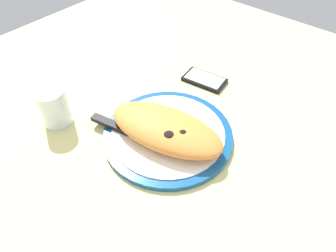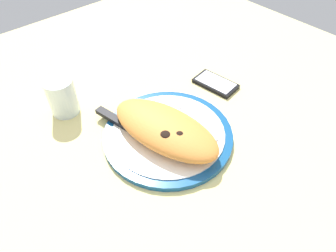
{
  "view_description": "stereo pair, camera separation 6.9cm",
  "coord_description": "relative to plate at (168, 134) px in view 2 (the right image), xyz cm",
  "views": [
    {
      "loc": [
        -31.23,
        36.94,
        53.4
      ],
      "look_at": [
        0.0,
        0.0,
        3.65
      ],
      "focal_mm": 32.37,
      "sensor_mm": 36.0,
      "label": 1
    },
    {
      "loc": [
        -36.19,
        32.1,
        53.4
      ],
      "look_at": [
        0.0,
        0.0,
        3.65
      ],
      "focal_mm": 32.37,
      "sensor_mm": 36.0,
      "label": 2
    }
  ],
  "objects": [
    {
      "name": "knife",
      "position": [
        8.27,
        6.53,
        1.35
      ],
      "size": [
        25.3,
        6.87,
        1.2
      ],
      "color": "silver",
      "rests_on": "plate"
    },
    {
      "name": "plate",
      "position": [
        0.0,
        0.0,
        0.0
      ],
      "size": [
        30.49,
        30.49,
        1.65
      ],
      "color": "navy",
      "rests_on": "ground_plane"
    },
    {
      "name": "fork",
      "position": [
        0.82,
        -6.62,
        1.06
      ],
      "size": [
        17.34,
        2.29,
        0.4
      ],
      "color": "silver",
      "rests_on": "plate"
    },
    {
      "name": "smartphone",
      "position": [
        5.92,
        -23.22,
        -0.23
      ],
      "size": [
        12.73,
        8.2,
        1.16
      ],
      "color": "black",
      "rests_on": "ground_plane"
    },
    {
      "name": "calzone",
      "position": [
        -0.53,
        1.43,
        3.42
      ],
      "size": [
        29.37,
        17.85,
        5.11
      ],
      "color": "orange",
      "rests_on": "plate"
    },
    {
      "name": "ground_plane",
      "position": [
        0.0,
        0.0,
        -2.3
      ],
      "size": [
        150.0,
        150.0,
        3.0
      ],
      "primitive_type": "cube",
      "color": "#E5D684"
    },
    {
      "name": "water_glass",
      "position": [
        24.14,
        13.64,
        3.48
      ],
      "size": [
        7.0,
        7.0,
        9.62
      ],
      "color": "silver",
      "rests_on": "ground_plane"
    }
  ]
}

